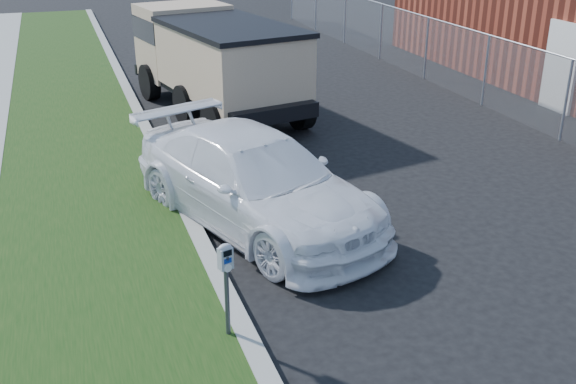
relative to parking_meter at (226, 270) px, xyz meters
name	(u,v)px	position (x,y,z in m)	size (l,w,h in m)	color
ground	(403,270)	(2.79, 0.88, -0.99)	(120.00, 120.00, 0.00)	black
chainlink_fence	(487,57)	(8.79, 7.88, 0.27)	(0.06, 30.06, 30.00)	slate
parking_meter	(226,270)	(0.00, 0.00, 0.00)	(0.19, 0.15, 1.21)	#3F4247
white_wagon	(253,179)	(1.22, 3.14, -0.25)	(2.08, 5.11, 1.48)	white
dump_truck	(213,57)	(2.12, 9.73, 0.36)	(3.41, 6.42, 2.39)	black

